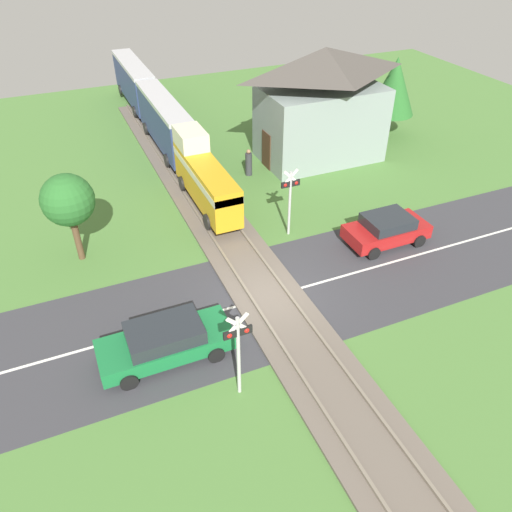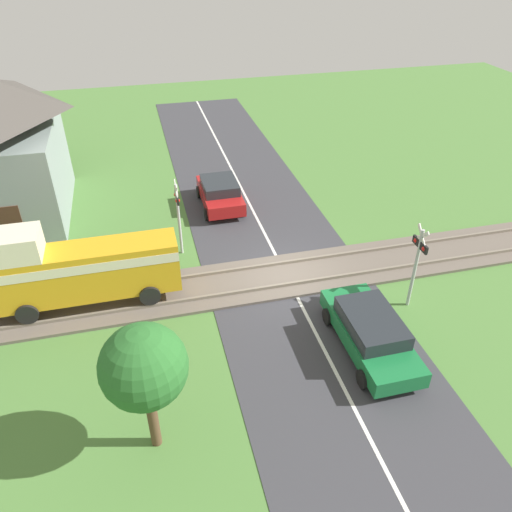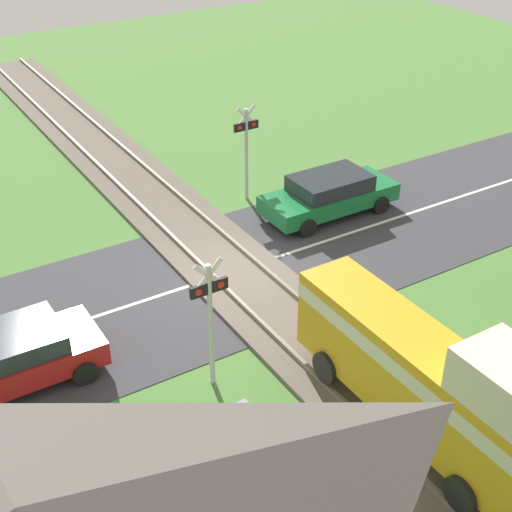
% 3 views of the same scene
% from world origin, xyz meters
% --- Properties ---
extents(ground_plane, '(60.00, 60.00, 0.00)m').
position_xyz_m(ground_plane, '(0.00, 0.00, 0.00)').
color(ground_plane, '#4C7A38').
extents(road_surface, '(48.00, 6.40, 0.02)m').
position_xyz_m(road_surface, '(0.00, 0.00, 0.01)').
color(road_surface, '#38383D').
rests_on(road_surface, ground_plane).
extents(track_bed, '(2.80, 48.00, 0.24)m').
position_xyz_m(track_bed, '(0.00, 0.00, 0.07)').
color(track_bed, '#665B51').
rests_on(track_bed, ground_plane).
extents(car_near_crossing, '(4.54, 1.93, 1.38)m').
position_xyz_m(car_near_crossing, '(-4.48, -1.44, 0.74)').
color(car_near_crossing, '#197038').
rests_on(car_near_crossing, ground_plane).
extents(car_far_side, '(3.74, 1.96, 1.38)m').
position_xyz_m(car_far_side, '(6.49, 1.44, 0.74)').
color(car_far_side, '#A81919').
rests_on(car_far_side, ground_plane).
extents(crossing_signal_west_approach, '(0.90, 0.18, 3.32)m').
position_xyz_m(crossing_signal_west_approach, '(-2.76, -3.82, 2.12)').
color(crossing_signal_west_approach, '#B7B7B7').
rests_on(crossing_signal_west_approach, ground_plane).
extents(crossing_signal_east_approach, '(0.90, 0.18, 3.32)m').
position_xyz_m(crossing_signal_east_approach, '(2.76, 3.82, 2.12)').
color(crossing_signal_east_approach, '#B7B7B7').
rests_on(crossing_signal_east_approach, ground_plane).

